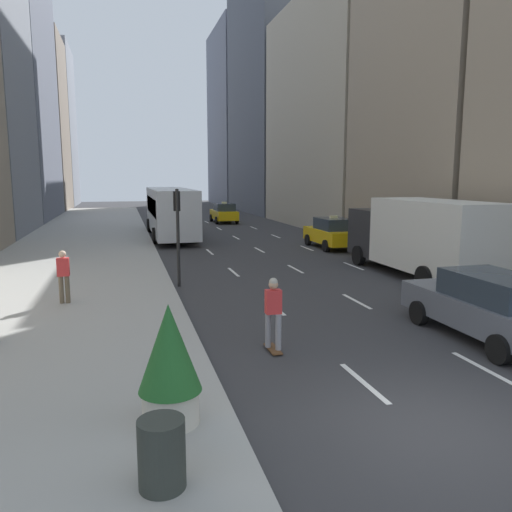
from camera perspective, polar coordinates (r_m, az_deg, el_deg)
The scene contains 15 objects.
ground_plane at distance 8.94m, azimuth 19.54°, elevation -18.28°, with size 160.00×160.00×0.00m, color #333335.
sidewalk_left at distance 33.79m, azimuth -18.80°, elevation 1.82°, with size 8.00×66.00×0.15m, color #9E9E99.
lane_markings at distance 30.62m, azimuth -1.08°, elevation 1.48°, with size 5.72×56.00×0.01m.
building_row_left at distance 48.39m, azimuth -27.21°, elevation 17.75°, with size 6.00×77.11×34.73m.
building_row_right at distance 49.52m, azimuth 5.41°, elevation 20.76°, with size 6.00×75.84×35.19m.
taxi_lead at distance 28.75m, azimuth 8.68°, elevation 2.64°, with size 2.02×4.40×1.87m.
taxi_second at distance 44.50m, azimuth -3.68°, elevation 4.95°, with size 2.02×4.40×1.87m.
sedan_black_near at distance 13.66m, azimuth 25.11°, elevation -5.20°, with size 2.02×4.93×1.70m.
city_bus at distance 34.04m, azimuth -9.80°, elevation 5.12°, with size 2.80×11.61×3.25m.
box_truck at distance 21.00m, azimuth 18.27°, elevation 2.24°, with size 2.58×8.40×3.15m.
skateboarder at distance 11.59m, azimuth 1.98°, elevation -6.30°, with size 0.36×0.80×1.75m.
trash_can at distance 6.81m, azimuth -10.72°, elevation -21.31°, with size 0.60×0.60×0.90m, color #2D332D.
planter_with_shrub at distance 8.08m, azimuth -9.84°, elevation -11.92°, with size 1.00×1.00×1.95m.
pedestrian_far_walking at distance 16.46m, azimuth -21.14°, elevation -1.94°, with size 0.36×0.22×1.65m.
traffic_light_pole at distance 18.54m, azimuth -8.97°, elevation 3.92°, with size 0.24×0.42×3.60m.
Camera 1 is at (-4.67, -6.48, 4.02)m, focal length 35.00 mm.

